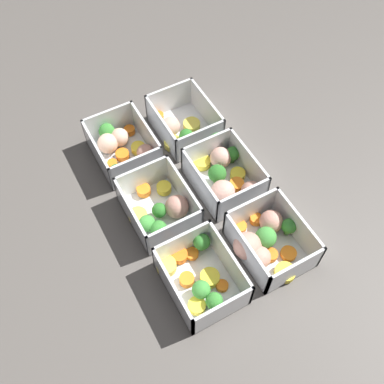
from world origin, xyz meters
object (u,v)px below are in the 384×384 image
(container_far_left, at_px, (184,127))
(container_near_right, at_px, (200,277))
(container_near_center, at_px, (161,209))
(container_near_left, at_px, (123,149))
(container_far_center, at_px, (225,177))
(container_far_right, at_px, (265,241))

(container_far_left, bearing_deg, container_near_right, -23.96)
(container_near_right, bearing_deg, container_near_center, 179.01)
(container_near_left, bearing_deg, container_near_center, 1.31)
(container_near_center, distance_m, container_near_right, 0.15)
(container_near_center, height_order, container_far_center, same)
(container_near_left, height_order, container_far_left, same)
(container_far_left, xyz_separation_m, container_far_center, (0.15, 0.01, 0.00))
(container_near_right, height_order, container_far_left, same)
(container_near_left, relative_size, container_near_right, 1.01)
(container_near_right, distance_m, container_far_left, 0.34)
(container_near_left, relative_size, container_far_right, 0.99)
(container_near_right, bearing_deg, container_far_left, 156.04)
(container_far_left, height_order, container_far_center, same)
(container_far_left, bearing_deg, container_near_center, -40.65)
(container_near_left, relative_size, container_far_center, 0.94)
(container_near_center, distance_m, container_far_center, 0.15)
(container_near_center, bearing_deg, container_near_left, -178.69)
(container_far_left, distance_m, container_far_center, 0.15)
(container_far_left, bearing_deg, container_far_right, -0.36)
(container_near_center, distance_m, container_far_left, 0.21)
(container_near_center, bearing_deg, container_far_center, 91.64)
(container_far_center, bearing_deg, container_near_right, -43.10)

